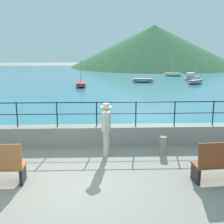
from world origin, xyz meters
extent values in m
plane|color=gray|center=(0.00, 0.00, 0.00)|extent=(120.00, 120.00, 0.00)
cube|color=gray|center=(0.00, 3.20, 0.35)|extent=(20.00, 0.56, 0.70)
cylinder|color=black|center=(-2.12, 3.20, 1.15)|extent=(0.04, 0.04, 0.90)
cylinder|color=black|center=(-0.71, 3.20, 1.15)|extent=(0.04, 0.04, 0.90)
cylinder|color=black|center=(0.71, 3.20, 1.15)|extent=(0.04, 0.04, 0.90)
cylinder|color=black|center=(2.12, 3.20, 1.15)|extent=(0.04, 0.04, 0.90)
cylinder|color=black|center=(3.54, 3.20, 1.15)|extent=(0.04, 0.04, 0.90)
cylinder|color=black|center=(4.95, 3.20, 1.15)|extent=(0.04, 0.04, 0.90)
cylinder|color=black|center=(0.00, 3.20, 1.57)|extent=(18.40, 0.04, 0.04)
cylinder|color=black|center=(0.00, 3.20, 1.15)|extent=(18.40, 0.03, 0.03)
cube|color=teal|center=(0.00, 25.84, 0.03)|extent=(64.00, 44.32, 0.06)
cone|color=#33663D|center=(10.29, 44.97, 3.65)|extent=(29.93, 29.93, 7.30)
cube|color=black|center=(-1.20, 0.25, 0.22)|extent=(0.10, 0.47, 0.43)
cube|color=black|center=(3.37, 0.13, 0.22)|extent=(0.12, 0.47, 0.43)
cylinder|color=beige|center=(1.01, 2.01, 0.43)|extent=(0.15, 0.15, 0.86)
cylinder|color=beige|center=(1.06, 2.18, 0.43)|extent=(0.15, 0.15, 0.86)
cube|color=beige|center=(1.03, 2.09, 1.16)|extent=(0.31, 0.41, 0.60)
cylinder|color=beige|center=(0.97, 1.86, 1.12)|extent=(0.09, 0.09, 0.52)
cylinder|color=beige|center=(1.10, 2.32, 1.12)|extent=(0.09, 0.09, 0.52)
sphere|color=tan|center=(1.03, 2.09, 1.59)|extent=(0.22, 0.22, 0.22)
cylinder|color=beige|center=(1.03, 2.09, 1.64)|extent=(0.38, 0.38, 0.02)
cylinder|color=beige|center=(1.03, 2.09, 1.70)|extent=(0.20, 0.20, 0.10)
cylinder|color=gray|center=(2.93, 2.19, 0.29)|extent=(0.24, 0.24, 0.58)
ellipsoid|color=gray|center=(9.84, 20.07, 0.24)|extent=(2.30, 2.22, 0.36)
cube|color=#4D4D51|center=(9.84, 20.07, 0.39)|extent=(1.87, 1.81, 0.06)
cylinder|color=#B2A899|center=(9.91, 20.14, 1.05)|extent=(0.06, 0.06, 1.26)
ellipsoid|color=red|center=(-0.93, 18.44, 0.24)|extent=(1.06, 2.36, 0.36)
cube|color=maroon|center=(-0.93, 18.44, 0.39)|extent=(0.90, 1.89, 0.06)
cylinder|color=#B2A899|center=(-0.94, 18.54, 1.41)|extent=(0.06, 0.06, 1.97)
ellipsoid|color=gray|center=(5.03, 21.43, 0.24)|extent=(2.40, 1.20, 0.36)
cube|color=#4D4D51|center=(5.03, 21.43, 0.39)|extent=(1.93, 1.01, 0.06)
ellipsoid|color=white|center=(9.58, 27.65, 0.24)|extent=(2.45, 1.41, 0.36)
cube|color=gray|center=(9.58, 27.65, 0.39)|extent=(1.97, 1.17, 0.06)
cylinder|color=#B2A899|center=(9.49, 27.67, 1.26)|extent=(0.06, 0.06, 1.68)
ellipsoid|color=white|center=(10.61, 23.46, 0.24)|extent=(2.46, 1.82, 0.36)
cube|color=gray|center=(10.61, 23.46, 0.39)|extent=(1.99, 1.49, 0.06)
cube|color=silver|center=(10.39, 23.35, 0.62)|extent=(1.00, 0.92, 0.40)
camera|label=1|loc=(0.89, -6.76, 3.50)|focal=45.69mm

